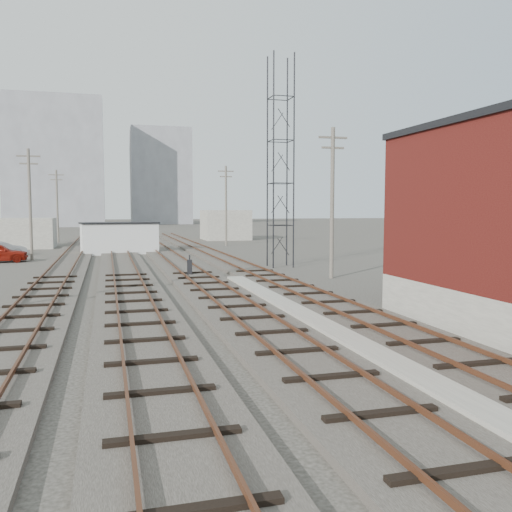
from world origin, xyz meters
name	(u,v)px	position (x,y,z in m)	size (l,w,h in m)	color
ground	(167,246)	(0.00, 60.00, 0.00)	(320.00, 320.00, 0.00)	#282621
track_right	(228,261)	(2.50, 39.00, 0.11)	(3.20, 90.00, 0.39)	#332D28
track_mid_right	(176,263)	(-1.50, 39.00, 0.11)	(3.20, 90.00, 0.39)	#332D28
track_mid_left	(122,264)	(-5.50, 39.00, 0.11)	(3.20, 90.00, 0.39)	#332D28
track_left	(66,265)	(-9.50, 39.00, 0.11)	(3.20, 90.00, 0.39)	#332D28
platform_curb	(332,333)	(0.50, 14.00, 0.13)	(0.90, 28.00, 0.26)	gray
lattice_tower	(280,162)	(5.50, 35.00, 7.50)	(1.60, 1.60, 15.00)	black
utility_pole_left_b	(30,201)	(-12.50, 45.00, 4.80)	(1.80, 0.24, 9.00)	#595147
utility_pole_left_c	(57,204)	(-12.50, 70.00, 4.80)	(1.80, 0.24, 9.00)	#595147
utility_pole_right_a	(332,199)	(6.50, 28.00, 4.80)	(1.80, 0.24, 9.00)	#595147
utility_pole_right_b	(226,203)	(6.50, 58.00, 4.80)	(1.80, 0.24, 9.00)	#595147
apartment_left	(55,163)	(-18.00, 135.00, 15.00)	(22.00, 14.00, 30.00)	gray
apartment_right	(161,177)	(8.00, 150.00, 13.00)	(16.00, 12.00, 26.00)	gray
shed_left	(15,233)	(-16.00, 60.00, 1.60)	(8.00, 5.00, 3.20)	gray
shed_right	(225,225)	(9.00, 70.00, 2.00)	(6.00, 6.00, 4.00)	gray
switch_stand	(190,268)	(-1.73, 30.60, 0.61)	(0.35, 0.35, 1.29)	black
site_trailer	(120,238)	(-5.44, 49.76, 1.48)	(7.35, 3.99, 2.94)	silver
car_silver	(3,249)	(-15.52, 50.27, 0.63)	(1.34, 3.83, 1.26)	#929599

